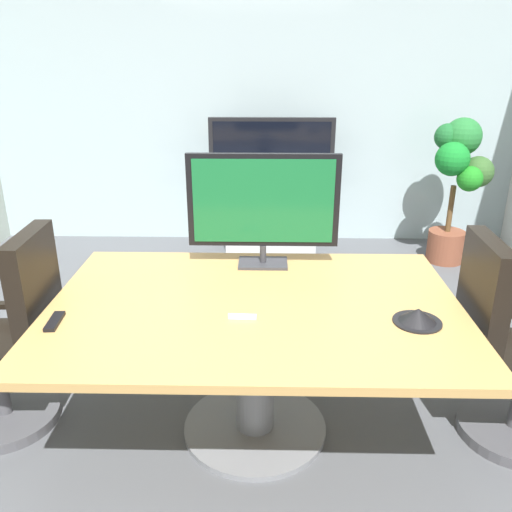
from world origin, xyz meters
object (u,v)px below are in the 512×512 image
object	(u,v)px
conference_table	(255,334)
tv_monitor	(263,204)
potted_plant	(458,176)
conference_phone	(418,316)
office_chair_right	(507,360)
remote_control	(55,321)
office_chair_left	(12,349)
wall_display_unit	(271,206)

from	to	relation	value
conference_table	tv_monitor	bearing A→B (deg)	86.12
potted_plant	conference_phone	size ratio (longest dim) A/B	6.09
office_chair_right	remote_control	xyz separation A→B (m)	(-2.17, -0.21, 0.31)
office_chair_left	office_chair_right	bearing A→B (deg)	87.08
office_chair_left	conference_phone	bearing A→B (deg)	81.96
potted_plant	wall_display_unit	bearing A→B (deg)	169.34
potted_plant	conference_phone	world-z (taller)	potted_plant
office_chair_right	remote_control	distance (m)	2.20
office_chair_left	potted_plant	size ratio (longest dim) A/B	0.81
office_chair_right	conference_table	bearing A→B (deg)	91.39
office_chair_left	remote_control	distance (m)	0.55
office_chair_left	tv_monitor	distance (m)	1.53
wall_display_unit	remote_control	distance (m)	3.19
wall_display_unit	conference_phone	size ratio (longest dim) A/B	5.95
office_chair_left	tv_monitor	xyz separation A→B (m)	(1.30, 0.47, 0.66)
office_chair_right	wall_display_unit	xyz separation A→B (m)	(-1.17, 2.80, -0.01)
wall_display_unit	potted_plant	world-z (taller)	potted_plant
office_chair_left	potted_plant	xyz separation A→B (m)	(3.06, 2.43, 0.37)
tv_monitor	potted_plant	distance (m)	2.65
conference_phone	remote_control	xyz separation A→B (m)	(-1.64, -0.04, -0.02)
conference_table	office_chair_right	xyz separation A→B (m)	(1.27, -0.01, -0.13)
conference_table	conference_phone	xyz separation A→B (m)	(0.74, -0.18, 0.20)
tv_monitor	wall_display_unit	distance (m)	2.38
office_chair_left	office_chair_right	distance (m)	2.54
conference_table	potted_plant	size ratio (longest dim) A/B	1.49
office_chair_right	potted_plant	bearing A→B (deg)	-10.27
potted_plant	remote_control	world-z (taller)	potted_plant
conference_phone	wall_display_unit	bearing A→B (deg)	102.28
potted_plant	tv_monitor	bearing A→B (deg)	-131.84
office_chair_right	remote_control	bearing A→B (deg)	97.26
office_chair_right	wall_display_unit	size ratio (longest dim) A/B	0.83
potted_plant	conference_phone	xyz separation A→B (m)	(-1.05, -2.65, -0.04)
conference_table	wall_display_unit	bearing A→B (deg)	88.07
conference_table	remote_control	world-z (taller)	remote_control
tv_monitor	conference_table	bearing A→B (deg)	-93.88
office_chair_right	conference_phone	size ratio (longest dim) A/B	4.95
potted_plant	remote_control	size ratio (longest dim) A/B	7.88
conference_phone	tv_monitor	bearing A→B (deg)	135.85
conference_table	tv_monitor	size ratio (longest dim) A/B	2.38
potted_plant	conference_phone	distance (m)	2.85
office_chair_left	conference_phone	world-z (taller)	office_chair_left
tv_monitor	conference_phone	world-z (taller)	tv_monitor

